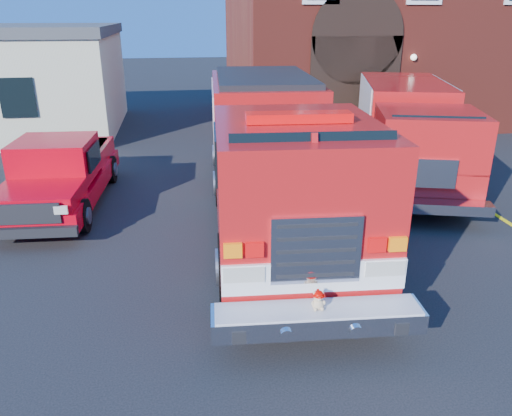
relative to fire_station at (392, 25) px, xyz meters
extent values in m
plane|color=black|center=(-8.99, -13.98, -4.25)|extent=(100.00, 100.00, 0.00)
cube|color=yellow|center=(-2.49, -12.98, -4.25)|extent=(0.12, 3.00, 0.01)
cube|color=yellow|center=(-2.49, -9.98, -4.25)|extent=(0.12, 3.00, 0.01)
cube|color=yellow|center=(-2.49, -6.98, -4.25)|extent=(0.12, 3.00, 0.01)
cube|color=maroon|center=(0.01, 0.02, -0.25)|extent=(15.00, 10.00, 8.00)
cube|color=black|center=(-3.49, -5.00, -2.25)|extent=(3.60, 0.12, 4.00)
cylinder|color=black|center=(-3.49, -5.00, -0.25)|extent=(3.60, 0.12, 3.60)
cube|color=black|center=(-15.99, -5.01, -2.25)|extent=(1.20, 0.10, 1.40)
cylinder|color=black|center=(-9.63, -16.21, -3.64)|extent=(0.47, 1.24, 1.22)
cylinder|color=black|center=(-7.19, -16.37, -3.64)|extent=(0.47, 1.24, 1.22)
cube|color=red|center=(-8.17, -12.74, -3.31)|extent=(3.45, 10.16, 1.00)
cube|color=red|center=(-8.00, -10.20, -2.03)|extent=(3.10, 5.06, 1.78)
cube|color=red|center=(-8.39, -15.96, -1.98)|extent=(3.01, 3.73, 1.67)
cube|color=black|center=(-8.48, -17.34, -1.53)|extent=(2.44, 0.25, 1.04)
cube|color=red|center=(-8.39, -15.96, -1.06)|extent=(1.80, 0.50, 0.16)
cube|color=white|center=(-8.51, -17.75, -3.09)|extent=(2.77, 0.25, 0.49)
cube|color=silver|center=(-8.51, -17.76, -2.64)|extent=(1.33, 0.16, 1.04)
cube|color=silver|center=(-8.53, -18.06, -3.61)|extent=(3.14, 0.82, 0.31)
cube|color=#B7B7BF|center=(-9.39, -10.10, -2.03)|extent=(0.32, 3.99, 1.44)
cube|color=#B7B7BF|center=(-6.60, -10.29, -2.03)|extent=(0.32, 3.99, 1.44)
sphere|color=beige|center=(-8.53, -18.06, -3.36)|extent=(0.19, 0.19, 0.17)
sphere|color=beige|center=(-8.53, -18.07, -3.23)|extent=(0.15, 0.15, 0.14)
sphere|color=beige|center=(-8.59, -18.05, -3.18)|extent=(0.06, 0.06, 0.05)
sphere|color=beige|center=(-8.48, -18.05, -3.18)|extent=(0.06, 0.06, 0.05)
ellipsoid|color=#DA0600|center=(-8.53, -18.06, -3.19)|extent=(0.16, 0.16, 0.08)
cylinder|color=#DA0600|center=(-8.53, -18.07, -3.21)|extent=(0.18, 0.18, 0.01)
cylinder|color=black|center=(-14.50, -12.69, -3.85)|extent=(0.33, 0.82, 0.81)
cylinder|color=black|center=(-12.73, -12.80, -3.85)|extent=(0.33, 0.82, 0.81)
cube|color=#C60112|center=(-13.50, -10.88, -3.70)|extent=(2.36, 5.66, 0.45)
cube|color=#C60112|center=(-13.62, -12.84, -3.30)|extent=(1.94, 1.62, 0.35)
cube|color=#C60112|center=(-13.52, -11.18, -2.89)|extent=(1.96, 1.93, 1.01)
cube|color=#C60112|center=(-13.40, -9.27, -3.30)|extent=(1.98, 2.23, 0.55)
cube|color=black|center=(-13.68, -13.73, -3.80)|extent=(2.06, 0.27, 0.22)
cylinder|color=black|center=(-5.20, -12.17, -3.70)|extent=(0.64, 1.15, 1.10)
cylinder|color=black|center=(-3.10, -12.77, -3.70)|extent=(0.64, 1.15, 1.10)
cube|color=red|center=(-3.38, -9.79, -3.41)|extent=(4.59, 8.35, 0.90)
cube|color=red|center=(-2.97, -8.35, -2.26)|extent=(3.77, 5.48, 1.49)
cube|color=red|center=(-4.15, -12.47, -2.36)|extent=(3.05, 2.98, 1.30)
cube|color=#B7B7BF|center=(-4.18, -8.01, -2.36)|extent=(1.19, 4.03, 1.69)
cube|color=#B7B7BF|center=(-1.76, -8.70, -2.36)|extent=(1.19, 4.03, 1.69)
cube|color=silver|center=(-4.55, -13.86, -3.70)|extent=(2.71, 1.17, 0.25)
camera|label=1|loc=(-10.39, -24.05, 0.58)|focal=35.00mm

